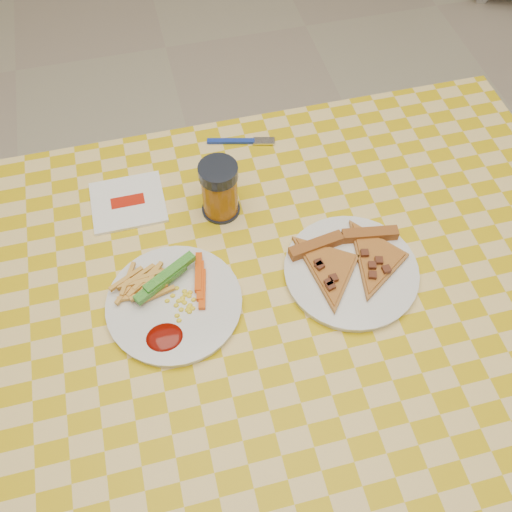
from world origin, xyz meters
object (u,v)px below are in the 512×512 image
object	(u,v)px
plate_right	(351,272)
drink_glass	(220,190)
plate_left	(174,304)
table	(266,310)

from	to	relation	value
plate_right	drink_glass	bearing A→B (deg)	134.27
drink_glass	plate_right	bearing A→B (deg)	-45.73
plate_right	drink_glass	xyz separation A→B (m)	(-0.20, 0.20, 0.05)
plate_left	drink_glass	size ratio (longest dim) A/B	1.92
table	plate_right	distance (m)	0.17
plate_left	drink_glass	world-z (taller)	drink_glass
plate_right	drink_glass	distance (m)	0.29
plate_right	drink_glass	world-z (taller)	drink_glass
table	plate_left	distance (m)	0.18
table	drink_glass	world-z (taller)	drink_glass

